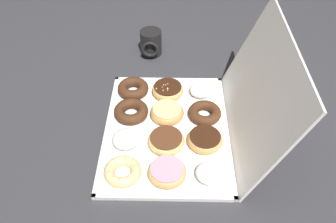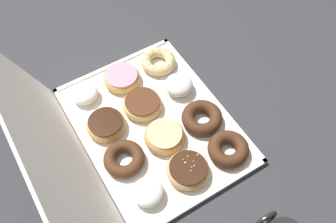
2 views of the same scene
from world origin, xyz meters
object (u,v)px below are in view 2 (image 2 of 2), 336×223
object	(u,v)px
donut_box	(154,125)
chocolate_frosted_donut_10	(106,124)
sprinkle_donut_4	(187,171)
pink_frosted_donut_7	(122,78)
powdered_filled_donut_2	(179,85)
cruller_donut_3	(158,61)
powdered_filled_donut_8	(148,192)
glazed_ring_donut_5	(165,136)
powdered_filled_donut_11	(85,93)
chocolate_cake_ring_donut_1	(202,118)
chocolate_frosted_donut_6	(143,104)
chocolate_cake_ring_donut_0	(228,149)
chocolate_cake_ring_donut_9	(124,159)

from	to	relation	value
donut_box	chocolate_frosted_donut_10	bearing A→B (deg)	63.88
sprinkle_donut_4	pink_frosted_donut_7	distance (m)	0.36
donut_box	powdered_filled_donut_2	world-z (taller)	powdered_filled_donut_2
donut_box	pink_frosted_donut_7	world-z (taller)	pink_frosted_donut_7
cruller_donut_3	powdered_filled_donut_8	size ratio (longest dim) A/B	1.35
glazed_ring_donut_5	powdered_filled_donut_11	xyz separation A→B (m)	(0.25, 0.13, 0.00)
donut_box	chocolate_frosted_donut_10	distance (m)	0.14
powdered_filled_donut_11	glazed_ring_donut_5	bearing A→B (deg)	-152.81
powdered_filled_donut_8	chocolate_cake_ring_donut_1	bearing A→B (deg)	-64.85
chocolate_cake_ring_donut_1	pink_frosted_donut_7	world-z (taller)	same
chocolate_frosted_donut_6	powdered_filled_donut_11	distance (m)	0.18
powdered_filled_donut_8	chocolate_frosted_donut_10	xyz separation A→B (m)	(0.24, 0.00, -0.00)
chocolate_cake_ring_donut_1	chocolate_frosted_donut_10	bearing A→B (deg)	63.32
chocolate_cake_ring_donut_0	pink_frosted_donut_7	distance (m)	0.39
glazed_ring_donut_5	pink_frosted_donut_7	size ratio (longest dim) A/B	1.01
chocolate_frosted_donut_6	chocolate_frosted_donut_10	size ratio (longest dim) A/B	1.03
chocolate_frosted_donut_6	pink_frosted_donut_7	xyz separation A→B (m)	(0.12, 0.01, 0.00)
donut_box	chocolate_frosted_donut_6	xyz separation A→B (m)	(0.07, -0.00, 0.02)
chocolate_cake_ring_donut_9	donut_box	bearing A→B (deg)	-64.30
glazed_ring_donut_5	chocolate_frosted_donut_6	distance (m)	0.13
powdered_filled_donut_8	chocolate_cake_ring_donut_0	bearing A→B (deg)	-91.46
powdered_filled_donut_2	chocolate_frosted_donut_10	xyz separation A→B (m)	(-0.01, 0.25, -0.00)
chocolate_cake_ring_donut_9	chocolate_frosted_donut_10	distance (m)	0.12
chocolate_cake_ring_donut_0	chocolate_cake_ring_donut_9	distance (m)	0.28
donut_box	chocolate_frosted_donut_10	world-z (taller)	chocolate_frosted_donut_10
glazed_ring_donut_5	powdered_filled_donut_11	distance (m)	0.28
glazed_ring_donut_5	chocolate_frosted_donut_6	size ratio (longest dim) A/B	0.99
glazed_ring_donut_5	chocolate_frosted_donut_10	xyz separation A→B (m)	(0.12, 0.12, -0.00)
chocolate_cake_ring_donut_1	powdered_filled_donut_2	size ratio (longest dim) A/B	1.39
chocolate_cake_ring_donut_1	pink_frosted_donut_7	distance (m)	0.28
sprinkle_donut_4	chocolate_cake_ring_donut_1	bearing A→B (deg)	-47.79
chocolate_cake_ring_donut_0	sprinkle_donut_4	size ratio (longest dim) A/B	0.99
donut_box	chocolate_cake_ring_donut_9	world-z (taller)	chocolate_cake_ring_donut_9
cruller_donut_3	powdered_filled_donut_11	world-z (taller)	powdered_filled_donut_11
powdered_filled_donut_2	pink_frosted_donut_7	size ratio (longest dim) A/B	0.75
chocolate_cake_ring_donut_0	sprinkle_donut_4	xyz separation A→B (m)	(0.01, 0.13, 0.00)
chocolate_cake_ring_donut_9	chocolate_cake_ring_donut_1	bearing A→B (deg)	-90.35
powdered_filled_donut_11	sprinkle_donut_4	bearing A→B (deg)	-161.45
donut_box	cruller_donut_3	xyz separation A→B (m)	(0.19, -0.12, 0.02)
chocolate_cake_ring_donut_9	powdered_filled_donut_11	distance (m)	0.25
chocolate_cake_ring_donut_0	sprinkle_donut_4	bearing A→B (deg)	87.52
powdered_filled_donut_2	cruller_donut_3	size ratio (longest dim) A/B	0.77
chocolate_frosted_donut_6	chocolate_cake_ring_donut_9	distance (m)	0.18
donut_box	powdered_filled_donut_8	xyz separation A→B (m)	(-0.18, 0.12, 0.03)
pink_frosted_donut_7	powdered_filled_donut_8	world-z (taller)	powdered_filled_donut_8
chocolate_frosted_donut_10	chocolate_cake_ring_donut_9	bearing A→B (deg)	177.09
donut_box	powdered_filled_donut_8	distance (m)	0.22
chocolate_frosted_donut_10	pink_frosted_donut_7	bearing A→B (deg)	-42.91
sprinkle_donut_4	glazed_ring_donut_5	distance (m)	0.12
chocolate_cake_ring_donut_1	sprinkle_donut_4	size ratio (longest dim) A/B	1.03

